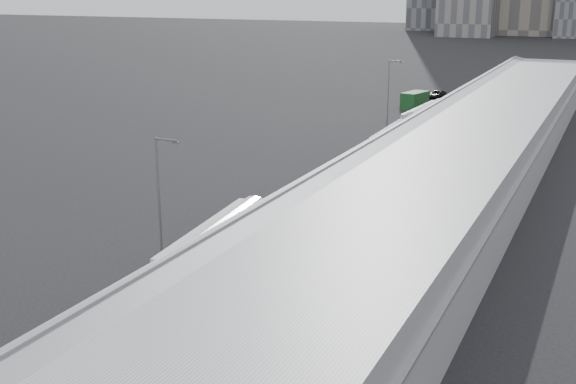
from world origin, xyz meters
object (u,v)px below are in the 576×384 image
Objects in this scene: street_lamp_far at (390,91)px; suv at (437,95)px; bus_3 at (301,211)px; bus_4 at (357,173)px; bus_6 at (426,122)px; shipping_container at (415,100)px; bus_2 at (219,254)px; street_lamp_near at (161,189)px; bus_1 at (102,344)px; bus_5 at (395,145)px.

suv is at bearing 92.01° from street_lamp_far.
bus_4 is (-0.06, 14.01, 0.04)m from bus_3.
bus_6 reaches higher than shipping_container.
bus_2 is at bearing -71.65° from shipping_container.
suv is (-1.15, 32.93, -4.90)m from street_lamp_far.
street_lamp_far reaches higher than bus_3.
bus_2 is 7.13m from street_lamp_near.
street_lamp_far is (-6.26, 44.26, 4.08)m from bus_3.
suv is at bearing 100.25° from shipping_container.
bus_1 is 0.97× the size of bus_5.
suv is at bearing 103.97° from bus_6.
bus_1 is 0.91× the size of bus_2.
suv is (-7.41, 102.85, -0.85)m from bus_1.
street_lamp_near is at bearing 114.20° from bus_1.
bus_1 is 39.67m from bus_4.
bus_1 is at bearing -66.36° from street_lamp_near.
bus_5 reaches higher than suv.
bus_4 is 14.28m from bus_5.
bus_5 is at bearing -65.21° from shipping_container.
bus_6 is at bearing -5.41° from street_lamp_far.
bus_1 is at bearing -93.39° from bus_3.
bus_2 is 1.42× the size of street_lamp_far.
suv is at bearing 96.56° from bus_5.
bus_2 reaches higher than bus_4.
bus_6 is at bearing -57.61° from shipping_container.
bus_3 reaches higher than suv.
shipping_container is (-8.02, 90.11, -0.18)m from bus_1.
street_lamp_near reaches higher than bus_5.
bus_4 is 51.07m from shipping_container.
suv is (-6.56, 89.24, -0.99)m from bus_2.
bus_1 is 13.63m from bus_2.
bus_5 is 36.95m from shipping_container.
street_lamp_near is (-6.29, -38.50, 3.62)m from bus_5.
bus_3 is at bearing -69.91° from shipping_container.
bus_1 is at bearing -91.03° from bus_5.
bus_6 is 2.73× the size of suv.
shipping_container reaches higher than suv.
bus_4 is at bearing 90.65° from bus_1.
bus_4 is 29.73m from bus_6.
bus_2 is 1.00× the size of bus_6.
bus_4 is 0.97× the size of bus_5.
bus_2 is 2.74× the size of suv.
bus_2 reaches higher than bus_3.
suv is at bearing 88.52° from bus_2.
bus_1 is at bearing -80.40° from suv.
bus_5 reaches higher than bus_3.
suv is at bearing 92.10° from bus_3.
bus_5 is (-0.47, 28.29, 0.08)m from bus_3.
street_lamp_near is 1.78× the size of suv.
bus_4 is (0.79, 26.07, -0.13)m from bus_2.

